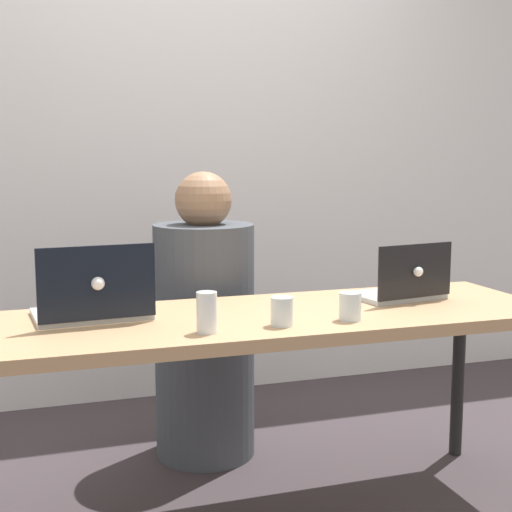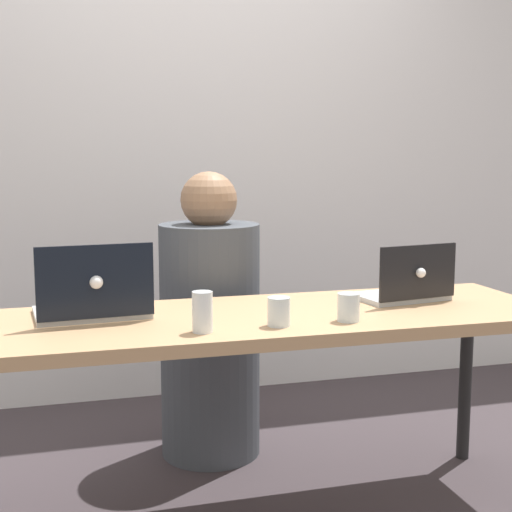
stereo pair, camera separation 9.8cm
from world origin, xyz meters
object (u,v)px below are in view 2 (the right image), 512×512
(water_glass_center, at_px, (279,314))
(water_glass_right, at_px, (348,309))
(water_glass_left, at_px, (202,315))
(person_at_center, at_px, (210,331))
(laptop_back_left, at_px, (93,302))
(laptop_back_right, at_px, (406,288))

(water_glass_center, bearing_deg, water_glass_right, 0.42)
(water_glass_left, bearing_deg, water_glass_center, 3.10)
(person_at_center, height_order, water_glass_center, person_at_center)
(person_at_center, relative_size, water_glass_center, 13.20)
(laptop_back_left, distance_m, water_glass_left, 0.40)
(laptop_back_left, height_order, water_glass_right, laptop_back_left)
(water_glass_right, distance_m, water_glass_center, 0.23)
(water_glass_right, relative_size, water_glass_center, 1.00)
(water_glass_right, bearing_deg, person_at_center, 109.88)
(laptop_back_right, relative_size, water_glass_right, 3.90)
(person_at_center, distance_m, laptop_back_left, 0.74)
(water_glass_right, bearing_deg, laptop_back_left, 161.25)
(laptop_back_left, bearing_deg, laptop_back_right, 174.21)
(water_glass_left, bearing_deg, laptop_back_right, 17.85)
(laptop_back_left, relative_size, water_glass_center, 4.24)
(person_at_center, xyz_separation_m, water_glass_left, (-0.18, -0.78, 0.25))
(laptop_back_left, height_order, water_glass_left, laptop_back_left)
(person_at_center, relative_size, water_glass_right, 13.22)
(laptop_back_right, relative_size, laptop_back_left, 0.92)
(laptop_back_left, distance_m, water_glass_right, 0.80)
(person_at_center, height_order, laptop_back_right, person_at_center)
(laptop_back_right, relative_size, water_glass_center, 3.90)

